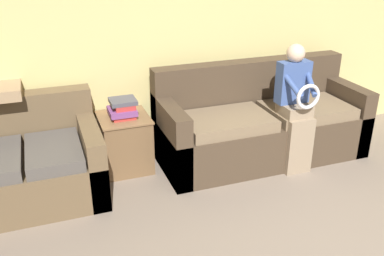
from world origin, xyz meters
name	(u,v)px	position (x,y,z in m)	size (l,w,h in m)	color
wall_back	(225,30)	(0.00, 3.01, 1.27)	(7.91, 0.06, 2.55)	#DBCC7F
couch_main	(260,125)	(0.20, 2.49, 0.35)	(2.18, 0.85, 0.99)	#473828
couch_side	(26,165)	(-2.15, 2.49, 0.31)	(1.31, 0.97, 0.87)	brown
child_left_seated	(296,104)	(0.39, 2.14, 0.69)	(0.33, 0.38, 1.26)	gray
side_shelf	(125,142)	(-1.21, 2.70, 0.29)	(0.49, 0.52, 0.56)	brown
book_stack	(123,108)	(-1.21, 2.70, 0.65)	(0.27, 0.29, 0.18)	#BC3833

